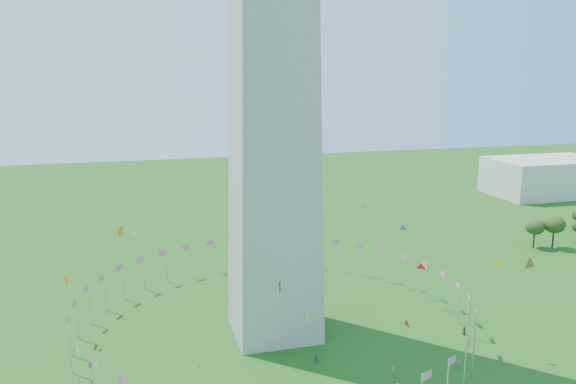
% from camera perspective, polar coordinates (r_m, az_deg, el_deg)
% --- Properties ---
extents(flag_ring, '(80.24, 80.24, 9.00)m').
position_cam_1_polar(flag_ring, '(119.88, -1.42, -12.00)').
color(flag_ring, silver).
rests_on(flag_ring, ground).
extents(gov_building_east_a, '(50.00, 30.00, 16.00)m').
position_cam_1_polar(gov_building_east_a, '(275.01, 24.82, 1.43)').
color(gov_building_east_a, beige).
rests_on(gov_building_east_a, ground).
extents(kites_aloft, '(85.98, 61.72, 31.20)m').
position_cam_1_polar(kites_aloft, '(97.44, 11.21, -7.72)').
color(kites_aloft, red).
rests_on(kites_aloft, ground).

